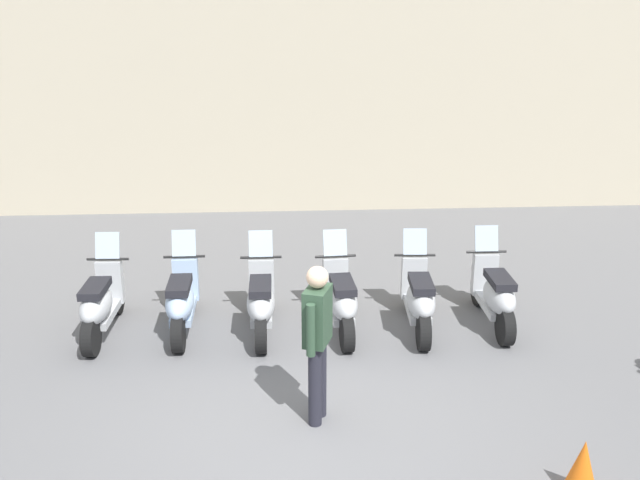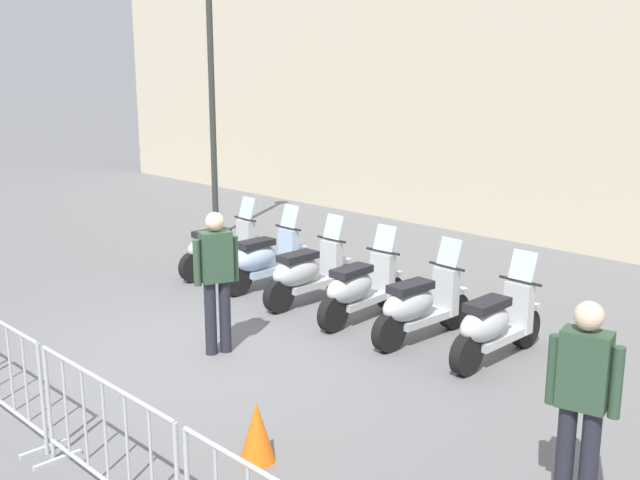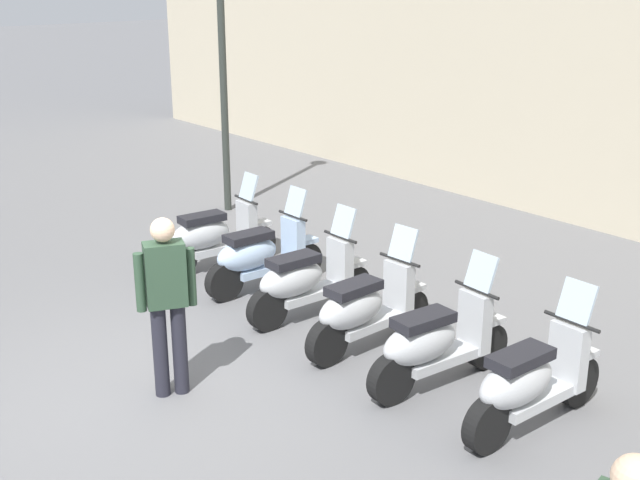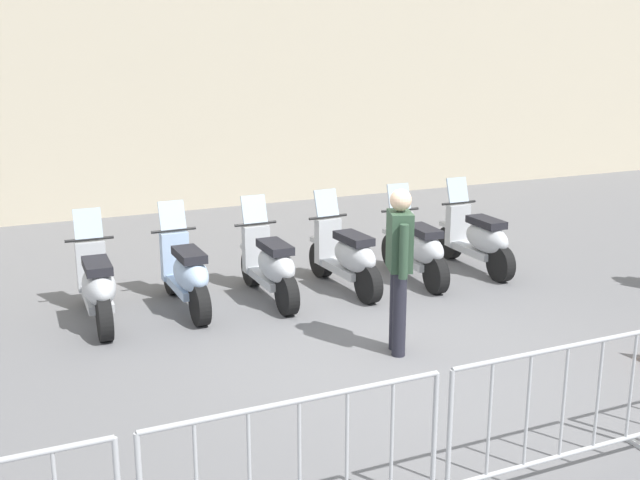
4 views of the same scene
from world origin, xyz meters
TOP-DOWN VIEW (x-y plane):
  - ground_plane at (0.00, 0.00)m, footprint 120.00×120.00m
  - motorcycle_0 at (-2.10, 2.81)m, footprint 0.71×1.71m
  - motorcycle_1 at (-1.07, 2.65)m, footprint 0.66×1.72m
  - motorcycle_2 at (-0.07, 2.37)m, footprint 0.67×1.72m
  - motorcycle_3 at (0.95, 2.15)m, footprint 0.61×1.72m
  - motorcycle_4 at (1.96, 1.93)m, footprint 0.73×1.70m
  - motorcycle_5 at (3.00, 1.81)m, footprint 0.68×1.71m
  - street_lamp at (-4.10, 4.93)m, footprint 0.36×0.36m
  - officer_near_row_end at (0.15, 0.22)m, footprint 0.37×0.49m

SIDE VIEW (x-z plane):
  - ground_plane at x=0.00m, z-range 0.00..0.00m
  - motorcycle_0 at x=-2.10m, z-range -0.16..1.07m
  - motorcycle_1 at x=-1.07m, z-range -0.16..1.07m
  - motorcycle_2 at x=-0.07m, z-range -0.16..1.07m
  - motorcycle_3 at x=0.95m, z-range -0.16..1.07m
  - motorcycle_4 at x=1.96m, z-range -0.16..1.07m
  - motorcycle_5 at x=3.00m, z-range -0.16..1.07m
  - officer_near_row_end at x=0.15m, z-range 0.12..1.85m
  - street_lamp at x=-4.10m, z-range 0.59..6.04m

